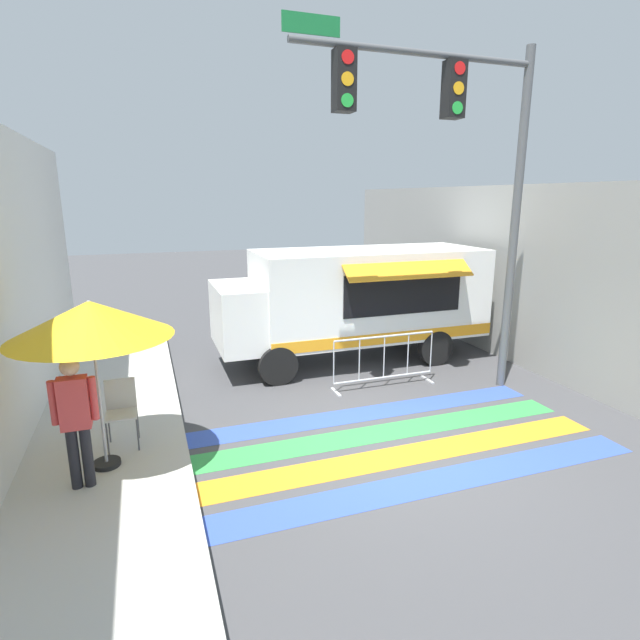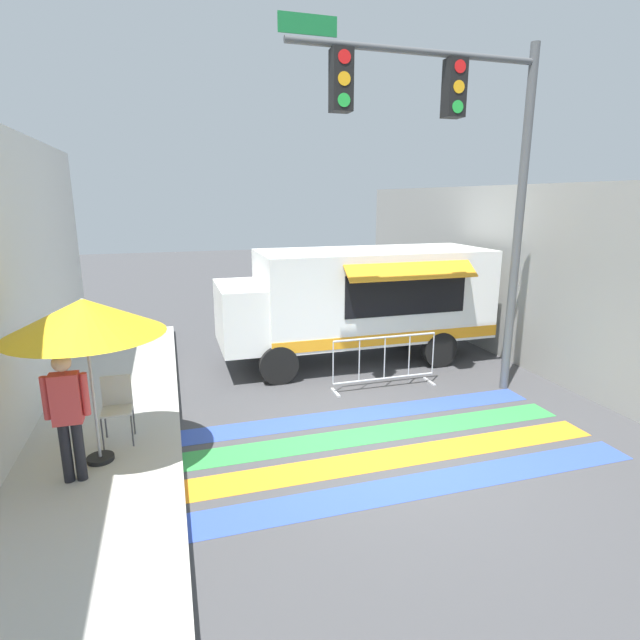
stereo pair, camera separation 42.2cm
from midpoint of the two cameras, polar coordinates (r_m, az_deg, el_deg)
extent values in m
plane|color=#424244|center=(7.81, 7.70, -14.36)|extent=(60.00, 60.00, 0.00)
cube|color=#B7B5AD|center=(7.35, -34.20, -18.05)|extent=(4.40, 16.00, 0.16)
cube|color=gray|center=(12.01, 20.47, 4.82)|extent=(0.20, 16.00, 3.95)
cube|color=#334FB2|center=(7.09, 11.40, -17.67)|extent=(6.40, 0.56, 0.01)
cube|color=orange|center=(7.66, 8.41, -14.99)|extent=(6.40, 0.56, 0.01)
cube|color=green|center=(8.25, 5.90, -12.66)|extent=(6.40, 0.56, 0.01)
cube|color=#334FB2|center=(8.88, 3.77, -10.63)|extent=(6.40, 0.56, 0.01)
cube|color=white|center=(11.45, 4.57, 3.14)|extent=(5.16, 2.11, 1.96)
cube|color=white|center=(10.75, -8.15, 0.60)|extent=(1.82, 1.94, 1.32)
cube|color=#1E232D|center=(10.55, -12.80, 1.98)|extent=(0.06, 1.69, 0.50)
cube|color=black|center=(10.61, 8.43, 2.99)|extent=(2.73, 0.03, 0.88)
cube|color=orange|center=(10.35, 9.06, 5.62)|extent=(2.83, 0.43, 0.31)
cube|color=orange|center=(10.70, 6.79, -2.07)|extent=(5.16, 0.01, 0.24)
cylinder|color=black|center=(10.10, -6.03, -5.18)|extent=(0.80, 0.22, 0.80)
cylinder|color=black|center=(11.91, -8.23, -2.29)|extent=(0.80, 0.22, 0.80)
cylinder|color=black|center=(11.45, 12.01, -3.11)|extent=(0.80, 0.22, 0.80)
cylinder|color=black|center=(13.07, 7.62, -0.81)|extent=(0.80, 0.22, 0.80)
cylinder|color=#515456|center=(10.08, 20.22, 9.82)|extent=(0.16, 0.16, 6.23)
cylinder|color=#515456|center=(9.12, 9.85, 27.89)|extent=(4.36, 0.11, 0.11)
cube|color=black|center=(9.31, 13.66, 24.20)|extent=(0.32, 0.28, 0.90)
cylinder|color=red|center=(9.25, 14.30, 26.14)|extent=(0.20, 0.02, 0.20)
cylinder|color=#F2A519|center=(9.19, 14.18, 24.31)|extent=(0.20, 0.02, 0.20)
cylinder|color=green|center=(9.14, 14.06, 22.47)|extent=(0.20, 0.02, 0.20)
cube|color=black|center=(8.45, 1.17, 25.67)|extent=(0.32, 0.28, 0.90)
cylinder|color=red|center=(8.39, 1.57, 27.85)|extent=(0.20, 0.02, 0.20)
cylinder|color=#F2A519|center=(8.32, 1.55, 25.85)|extent=(0.20, 0.02, 0.20)
cylinder|color=green|center=(8.26, 1.54, 23.82)|extent=(0.20, 0.02, 0.20)
cube|color=#197238|center=(8.48, -2.67, 30.71)|extent=(0.90, 0.02, 0.28)
cylinder|color=black|center=(7.64, -24.70, -14.68)|extent=(0.36, 0.36, 0.06)
cylinder|color=#B2B2B7|center=(7.20, -25.58, -6.88)|extent=(0.04, 0.04, 2.27)
cone|color=yellow|center=(6.95, -26.34, 0.07)|extent=(2.01, 2.01, 0.47)
cylinder|color=#4C4C51|center=(7.81, -24.58, -12.29)|extent=(0.02, 0.02, 0.48)
cylinder|color=#4C4C51|center=(7.77, -21.60, -12.10)|extent=(0.02, 0.02, 0.48)
cylinder|color=#4C4C51|center=(8.17, -24.36, -11.10)|extent=(0.02, 0.02, 0.48)
cylinder|color=#4C4C51|center=(8.13, -21.53, -10.91)|extent=(0.02, 0.02, 0.48)
cube|color=beige|center=(7.87, -23.20, -9.90)|extent=(0.42, 0.42, 0.03)
cube|color=beige|center=(7.96, -23.29, -7.73)|extent=(0.42, 0.03, 0.46)
cylinder|color=black|center=(7.13, -27.87, -13.81)|extent=(0.13, 0.13, 0.79)
cylinder|color=black|center=(7.10, -26.64, -13.76)|extent=(0.13, 0.13, 0.79)
cube|color=#CC3F3F|center=(6.83, -27.93, -8.40)|extent=(0.34, 0.20, 0.64)
cylinder|color=#CC3F3F|center=(6.86, -29.79, -8.25)|extent=(0.09, 0.09, 0.55)
cylinder|color=#CC3F3F|center=(6.79, -26.11, -8.04)|extent=(0.09, 0.09, 0.55)
sphere|color=tan|center=(6.68, -28.37, -4.71)|extent=(0.22, 0.22, 0.22)
cylinder|color=#B7BABF|center=(9.78, 6.19, -1.88)|extent=(2.13, 0.04, 0.04)
cylinder|color=#B7BABF|center=(10.04, 6.06, -6.55)|extent=(2.13, 0.04, 0.04)
cylinder|color=#B7BABF|center=(9.51, 0.31, -4.94)|extent=(0.02, 0.02, 0.85)
cylinder|color=#B7BABF|center=(9.69, 3.28, -4.59)|extent=(0.02, 0.02, 0.85)
cylinder|color=#B7BABF|center=(9.90, 6.13, -4.25)|extent=(0.02, 0.02, 0.85)
cylinder|color=#B7BABF|center=(10.13, 8.85, -3.91)|extent=(0.02, 0.02, 0.85)
cylinder|color=#B7BABF|center=(10.39, 11.44, -3.58)|extent=(0.02, 0.02, 0.85)
cube|color=#B7BABF|center=(9.73, 0.58, -8.26)|extent=(0.06, 0.44, 0.03)
cube|color=#B7BABF|center=(10.56, 11.05, -6.72)|extent=(0.06, 0.44, 0.03)
camera|label=1|loc=(0.21, -91.27, -0.31)|focal=28.00mm
camera|label=2|loc=(0.21, 88.73, 0.31)|focal=28.00mm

